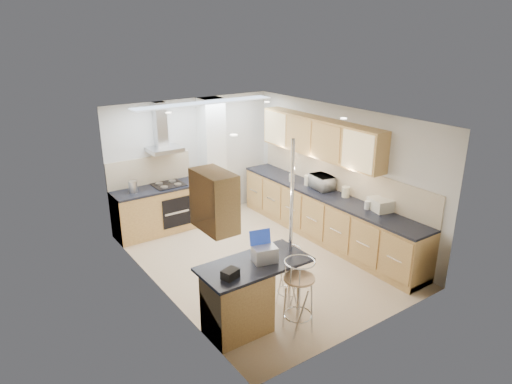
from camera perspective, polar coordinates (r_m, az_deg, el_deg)
ground at (r=8.02m, az=0.52°, el=-8.45°), size 4.80×4.80×0.00m
room_shell at (r=7.89m, az=0.89°, el=3.19°), size 3.64×4.84×2.51m
right_counter at (r=8.69m, az=8.62°, el=-2.99°), size 0.63×4.40×0.92m
back_counter at (r=9.09m, az=-12.13°, el=-2.17°), size 1.70×0.63×0.92m
peninsula at (r=6.20m, az=-0.19°, el=-12.64°), size 1.47×0.72×0.94m
microwave at (r=8.71m, az=8.28°, el=1.23°), size 0.39×0.52×0.27m
laptop at (r=5.96m, az=1.08°, el=-7.77°), size 0.35×0.29×0.21m
bag at (r=5.62m, az=-3.24°, el=-10.18°), size 0.24×0.20×0.11m
bar_stool_near at (r=6.10m, az=5.34°, el=-12.82°), size 0.52×0.52×1.04m
bar_stool_end at (r=6.66m, az=4.06°, el=-10.47°), size 0.51×0.51×0.89m
jar_a at (r=8.88m, az=6.43°, el=1.46°), size 0.16×0.16×0.20m
jar_b at (r=9.07m, az=4.50°, el=1.79°), size 0.14×0.14×0.15m
jar_c at (r=8.37m, az=11.15°, el=0.02°), size 0.18×0.18×0.19m
jar_d at (r=7.90m, az=13.77°, el=-1.60°), size 0.12×0.12×0.14m
bread_bin at (r=7.90m, az=15.28°, el=-1.51°), size 0.38×0.44×0.20m
kettle at (r=8.74m, az=-15.13°, el=0.65°), size 0.16×0.16×0.22m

